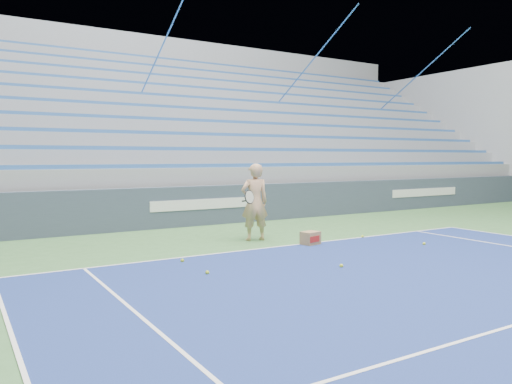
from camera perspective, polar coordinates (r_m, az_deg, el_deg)
sponsor_barrier at (r=14.06m, az=-6.06°, el=-1.53°), size 30.00×0.32×1.10m
bleachers at (r=19.32m, az=-13.39°, el=5.25°), size 31.00×9.15×7.30m
tennis_player at (r=11.35m, az=-0.17°, el=-1.16°), size 0.96×0.89×1.75m
ball_box at (r=10.91m, az=6.24°, el=-5.27°), size 0.44×0.38×0.29m
tennis_ball_0 at (r=8.21m, az=-5.59°, el=-9.15°), size 0.07×0.07×0.07m
tennis_ball_1 at (r=12.06m, az=12.07°, el=-4.99°), size 0.07×0.07×0.07m
tennis_ball_2 at (r=11.41m, az=18.66°, el=-5.63°), size 0.07×0.07×0.07m
tennis_ball_3 at (r=8.79m, az=9.72°, el=-8.32°), size 0.07×0.07×0.07m
tennis_ball_4 at (r=9.19m, az=-8.42°, el=-7.75°), size 0.07×0.07×0.07m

